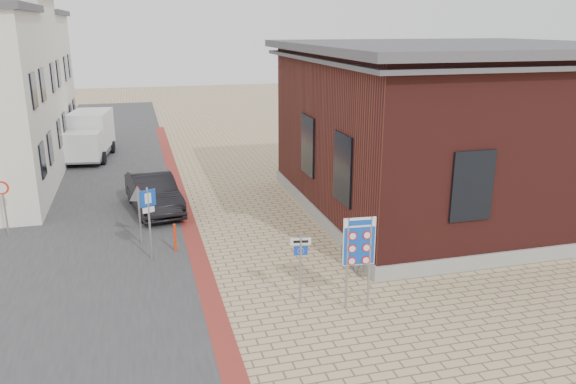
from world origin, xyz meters
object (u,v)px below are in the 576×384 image
box_truck (89,135)px  border_sign (359,244)px  sedan (153,193)px  essen_sign (301,259)px  parking_sign (149,211)px  bollard (175,238)px

box_truck → border_sign: 22.33m
sedan → box_truck: size_ratio=0.89×
border_sign → essen_sign: 1.65m
sedan → border_sign: 11.31m
parking_sign → bollard: 1.52m
parking_sign → essen_sign: bearing=-71.6°
essen_sign → bollard: size_ratio=2.08×
parking_sign → bollard: size_ratio=2.49×
box_truck → border_sign: size_ratio=2.03×
box_truck → parking_sign: size_ratio=2.13×
sedan → essen_sign: bearing=-78.4°
parking_sign → bollard: bearing=7.2°
box_truck → parking_sign: (2.84, -15.95, 0.32)m
border_sign → essen_sign: bearing=161.2°
sedan → essen_sign: 10.12m
box_truck → bollard: bearing=-68.9°
border_sign → bollard: 7.12m
sedan → essen_sign: (3.59, -9.45, 0.57)m
sedan → border_sign: border_sign is taller
parking_sign → bollard: (0.81, 0.50, -1.19)m
parking_sign → sedan: bearing=62.3°
sedan → bollard: bearing=-93.0°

